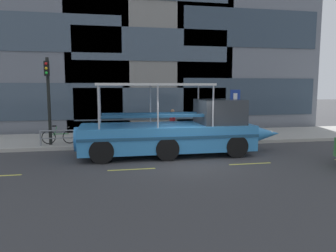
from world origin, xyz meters
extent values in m
plane|color=#3D3D3F|center=(0.00, 0.00, 0.00)|extent=(120.00, 120.00, 0.00)
cube|color=#A8A59E|center=(0.00, 5.60, 0.09)|extent=(32.00, 4.80, 0.18)
cube|color=#B2ADA3|center=(0.00, 3.11, 0.09)|extent=(32.00, 0.18, 0.18)
cube|color=#DBD64C|center=(-2.40, -1.24, 0.00)|extent=(1.80, 0.12, 0.01)
cube|color=#DBD64C|center=(2.40, -1.24, 0.00)|extent=(1.80, 0.12, 0.01)
cube|color=#3D4C5B|center=(-7.66, 8.37, 2.17)|extent=(10.82, 0.06, 2.39)
cube|color=#3D4C5B|center=(-7.66, 8.37, 6.51)|extent=(10.82, 0.06, 2.39)
cube|color=#3D4C5B|center=(-0.22, 8.37, 1.98)|extent=(10.45, 0.06, 2.17)
cube|color=#3D4C5B|center=(-0.22, 8.37, 5.93)|extent=(10.45, 0.06, 2.17)
cube|color=slate|center=(6.89, 13.98, 9.62)|extent=(10.81, 11.17, 19.24)
cube|color=#2D3D4C|center=(6.89, 8.37, 2.40)|extent=(9.95, 0.06, 2.65)
cube|color=#2D3D4C|center=(6.89, 8.37, 7.21)|extent=(9.95, 0.06, 2.65)
cylinder|color=gray|center=(-0.91, 3.45, 0.93)|extent=(11.30, 0.07, 0.07)
cylinder|color=gray|center=(-0.91, 3.45, 0.56)|extent=(11.30, 0.06, 0.06)
cylinder|color=gray|center=(-6.56, 3.45, 0.56)|extent=(0.09, 0.09, 0.75)
cylinder|color=gray|center=(-4.95, 3.45, 0.56)|extent=(0.09, 0.09, 0.75)
cylinder|color=gray|center=(-3.33, 3.45, 0.56)|extent=(0.09, 0.09, 0.75)
cylinder|color=gray|center=(-1.72, 3.45, 0.56)|extent=(0.09, 0.09, 0.75)
cylinder|color=gray|center=(-0.10, 3.45, 0.56)|extent=(0.09, 0.09, 0.75)
cylinder|color=gray|center=(1.51, 3.45, 0.56)|extent=(0.09, 0.09, 0.75)
cylinder|color=gray|center=(3.13, 3.45, 0.56)|extent=(0.09, 0.09, 0.75)
cylinder|color=gray|center=(4.74, 3.45, 0.56)|extent=(0.09, 0.09, 0.75)
cylinder|color=black|center=(-6.14, 3.80, 2.37)|extent=(0.16, 0.16, 4.38)
cube|color=black|center=(-6.14, 3.60, 4.01)|extent=(0.24, 0.20, 0.72)
sphere|color=red|center=(-6.14, 3.49, 4.23)|extent=(0.14, 0.14, 0.14)
sphere|color=gold|center=(-6.14, 3.49, 4.01)|extent=(0.14, 0.14, 0.14)
sphere|color=green|center=(-6.14, 3.49, 3.79)|extent=(0.14, 0.14, 0.14)
cylinder|color=#4C4F54|center=(3.96, 4.23, 1.55)|extent=(0.08, 0.08, 2.74)
cube|color=navy|center=(3.96, 4.18, 2.57)|extent=(0.60, 0.04, 0.76)
cube|color=white|center=(3.96, 4.16, 2.57)|extent=(0.24, 0.01, 0.36)
torus|color=black|center=(-5.23, 3.98, 0.53)|extent=(0.70, 0.04, 0.70)
torus|color=black|center=(-6.27, 3.98, 0.53)|extent=(0.70, 0.04, 0.70)
cylinder|color=#268C3F|center=(-5.75, 3.98, 0.69)|extent=(0.95, 0.04, 0.04)
cylinder|color=#268C3F|center=(-5.93, 3.98, 0.83)|extent=(0.19, 0.04, 0.51)
cube|color=black|center=(-5.97, 3.98, 1.11)|extent=(0.20, 0.08, 0.06)
cylinder|color=#A5A5AA|center=(-5.27, 3.98, 1.03)|extent=(0.03, 0.46, 0.03)
cube|color=#388CD1|center=(-0.62, 1.13, 0.84)|extent=(7.76, 2.60, 1.13)
cone|color=#388CD1|center=(4.14, 1.13, 0.84)|extent=(1.75, 1.07, 1.07)
cylinder|color=#388CD1|center=(-4.49, 1.13, 0.84)|extent=(0.39, 1.07, 1.07)
cube|color=navy|center=(-0.62, -0.19, 0.98)|extent=(7.76, 0.04, 0.12)
sphere|color=white|center=(4.57, 1.13, 0.89)|extent=(0.22, 0.22, 0.22)
cube|color=#33383D|center=(1.91, 1.13, 1.97)|extent=(1.94, 2.19, 1.13)
cube|color=silver|center=(-1.20, 1.13, 3.21)|extent=(5.04, 2.39, 0.10)
cylinder|color=#B2B2B7|center=(1.20, 2.27, 2.28)|extent=(0.07, 0.07, 1.76)
cylinder|color=#B2B2B7|center=(1.20, -0.02, 2.28)|extent=(0.07, 0.07, 1.76)
cylinder|color=#B2B2B7|center=(-1.20, 2.27, 2.28)|extent=(0.07, 0.07, 1.76)
cylinder|color=#B2B2B7|center=(-1.20, -0.02, 2.28)|extent=(0.07, 0.07, 1.76)
cylinder|color=#B2B2B7|center=(-3.60, 2.27, 2.28)|extent=(0.07, 0.07, 1.76)
cylinder|color=#B2B2B7|center=(-3.60, -0.02, 2.28)|extent=(0.07, 0.07, 1.76)
cube|color=navy|center=(-1.20, 1.75, 1.85)|extent=(4.64, 0.28, 0.12)
cube|color=navy|center=(-1.20, 0.50, 1.85)|extent=(4.64, 0.28, 0.12)
cylinder|color=black|center=(2.29, 2.32, 0.50)|extent=(1.00, 0.28, 1.00)
cylinder|color=black|center=(2.29, -0.07, 0.50)|extent=(1.00, 0.28, 1.00)
cylinder|color=black|center=(-0.81, 2.32, 0.50)|extent=(1.00, 0.28, 1.00)
cylinder|color=black|center=(-0.81, -0.07, 0.50)|extent=(1.00, 0.28, 1.00)
cylinder|color=black|center=(-3.53, 2.32, 0.50)|extent=(1.00, 0.28, 1.00)
cylinder|color=black|center=(-3.53, -0.07, 0.50)|extent=(1.00, 0.28, 1.00)
cylinder|color=#1E2338|center=(2.31, 4.30, 0.60)|extent=(0.11, 0.11, 0.83)
cylinder|color=#1E2338|center=(2.20, 4.19, 0.60)|extent=(0.11, 0.11, 0.83)
cube|color=#B7B2A8|center=(2.25, 4.24, 1.31)|extent=(0.35, 0.35, 0.59)
cylinder|color=#B7B2A8|center=(2.40, 4.39, 1.28)|extent=(0.07, 0.07, 0.53)
cylinder|color=#B7B2A8|center=(2.11, 4.10, 1.28)|extent=(0.07, 0.07, 0.53)
sphere|color=#936B4C|center=(2.25, 4.24, 1.74)|extent=(0.23, 0.23, 0.23)
cylinder|color=#47423D|center=(0.37, 4.85, 0.59)|extent=(0.10, 0.10, 0.83)
cylinder|color=#47423D|center=(0.44, 4.71, 0.59)|extent=(0.10, 0.10, 0.83)
cube|color=maroon|center=(0.41, 4.78, 1.30)|extent=(0.30, 0.36, 0.59)
cylinder|color=maroon|center=(0.32, 4.96, 1.27)|extent=(0.07, 0.07, 0.53)
cylinder|color=maroon|center=(0.50, 4.60, 1.27)|extent=(0.07, 0.07, 0.53)
sphere|color=#936B4C|center=(0.41, 4.78, 1.73)|extent=(0.23, 0.23, 0.23)
camera|label=1|loc=(-3.23, -12.93, 3.08)|focal=33.75mm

